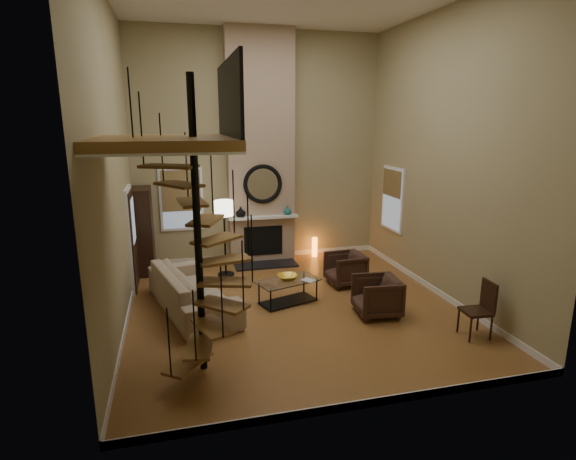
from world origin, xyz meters
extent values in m
cube|color=#AD7338|center=(0.00, 0.00, -0.01)|extent=(6.00, 6.50, 0.01)
cube|color=tan|center=(0.00, 3.25, 2.75)|extent=(6.00, 0.02, 5.50)
cube|color=tan|center=(0.00, -3.25, 2.75)|extent=(6.00, 0.02, 5.50)
cube|color=tan|center=(-3.00, 0.00, 2.75)|extent=(0.02, 6.50, 5.50)
cube|color=tan|center=(3.00, 0.00, 2.75)|extent=(0.02, 6.50, 5.50)
cube|color=white|center=(0.00, 3.24, 0.06)|extent=(6.00, 0.02, 0.12)
cube|color=white|center=(0.00, -3.24, 0.06)|extent=(6.00, 0.02, 0.12)
cube|color=white|center=(-2.99, 0.00, 0.06)|extent=(0.02, 6.50, 0.12)
cube|color=white|center=(2.99, 0.00, 0.06)|extent=(0.02, 6.50, 0.12)
cube|color=tan|center=(0.00, 3.06, 2.75)|extent=(1.60, 0.38, 5.50)
cube|color=black|center=(0.00, 2.57, 0.02)|extent=(1.50, 0.60, 0.04)
cube|color=black|center=(0.00, 2.86, 0.55)|extent=(0.95, 0.02, 0.72)
cube|color=white|center=(0.00, 2.78, 1.15)|extent=(1.70, 0.18, 0.06)
torus|color=black|center=(0.00, 2.84, 1.95)|extent=(0.94, 0.10, 0.94)
cylinder|color=white|center=(0.00, 2.85, 1.95)|extent=(0.80, 0.01, 0.80)
imported|color=black|center=(-0.55, 2.82, 1.30)|extent=(0.24, 0.24, 0.25)
imported|color=#1B5E5F|center=(0.60, 2.82, 1.28)|extent=(0.20, 0.20, 0.21)
cube|color=white|center=(-1.90, 3.23, 1.60)|extent=(1.02, 0.04, 1.52)
cube|color=#8C9EB2|center=(-1.90, 3.21, 1.60)|extent=(0.90, 0.01, 1.40)
cube|color=olive|center=(-1.90, 3.19, 1.81)|extent=(0.90, 0.01, 0.98)
cube|color=white|center=(2.98, 2.00, 1.60)|extent=(0.04, 1.02, 1.52)
cube|color=#8C9EB2|center=(2.96, 2.00, 1.60)|extent=(0.01, 0.90, 1.40)
cube|color=olive|center=(2.94, 2.00, 1.98)|extent=(0.01, 0.90, 0.63)
cube|color=white|center=(-2.97, 1.80, 1.05)|extent=(0.06, 1.05, 2.16)
cube|color=black|center=(-2.94, 1.80, 1.02)|extent=(0.05, 0.90, 2.05)
cube|color=#8C9EB2|center=(-2.90, 1.80, 1.45)|extent=(0.01, 0.60, 0.90)
cube|color=olive|center=(-2.15, -1.80, 3.18)|extent=(1.70, 2.20, 0.12)
cube|color=white|center=(-2.15, -1.80, 3.10)|extent=(1.70, 2.20, 0.03)
cube|color=black|center=(-1.33, -1.80, 3.71)|extent=(0.04, 2.20, 0.94)
cylinder|color=black|center=(-1.80, -1.80, 2.01)|extent=(0.10, 0.10, 4.02)
cube|color=olive|center=(-2.02, -2.08, 0.26)|extent=(0.71, 0.78, 0.04)
cylinder|color=black|center=(-2.24, -2.37, 0.73)|extent=(0.02, 0.02, 0.94)
cube|color=olive|center=(-1.86, -2.15, 0.52)|extent=(0.46, 0.77, 0.04)
cylinder|color=black|center=(-1.93, -2.51, 0.99)|extent=(0.02, 0.02, 0.94)
cube|color=olive|center=(-1.69, -2.14, 0.78)|extent=(0.55, 0.79, 0.04)
cylinder|color=black|center=(-1.58, -2.48, 1.25)|extent=(0.02, 0.02, 0.94)
cube|color=olive|center=(-1.54, -2.05, 1.04)|extent=(0.75, 0.74, 0.04)
cylinder|color=black|center=(-1.28, -2.30, 1.51)|extent=(0.02, 0.02, 0.94)
cube|color=olive|center=(-1.45, -1.90, 1.30)|extent=(0.79, 0.53, 0.04)
cylinder|color=black|center=(-1.11, -2.00, 1.77)|extent=(0.02, 0.02, 0.94)
cube|color=olive|center=(-1.45, -1.73, 1.56)|extent=(0.77, 0.48, 0.04)
cylinder|color=black|center=(-1.10, -1.65, 2.03)|extent=(0.02, 0.02, 0.94)
cube|color=olive|center=(-1.52, -1.57, 1.82)|extent=(0.77, 0.72, 0.04)
cylinder|color=black|center=(-1.25, -1.34, 2.29)|extent=(0.02, 0.02, 0.94)
cube|color=olive|center=(-1.67, -1.47, 2.08)|extent=(0.58, 0.79, 0.04)
cylinder|color=black|center=(-1.53, -1.13, 2.55)|extent=(0.02, 0.02, 0.94)
cube|color=olive|center=(-1.84, -1.44, 2.34)|extent=(0.41, 0.75, 0.04)
cylinder|color=black|center=(-1.88, -1.08, 2.81)|extent=(0.02, 0.02, 0.94)
cube|color=olive|center=(-2.00, -1.50, 2.60)|extent=(0.68, 0.79, 0.04)
cylinder|color=black|center=(-2.20, -1.20, 3.07)|extent=(0.02, 0.02, 0.94)
cube|color=olive|center=(-2.12, -1.63, 2.86)|extent=(0.80, 0.64, 0.04)
cylinder|color=black|center=(-2.44, -1.46, 3.33)|extent=(0.02, 0.02, 0.94)
cube|color=olive|center=(-2.16, -1.80, 3.12)|extent=(0.72, 0.34, 0.04)
cylinder|color=black|center=(-2.52, -1.80, 3.59)|extent=(0.02, 0.02, 0.94)
cube|color=black|center=(-2.79, 2.79, 0.95)|extent=(0.43, 0.91, 2.03)
imported|color=tan|center=(-1.86, 0.33, 0.40)|extent=(1.65, 2.79, 0.76)
imported|color=#3D261C|center=(1.45, 0.88, 0.35)|extent=(0.79, 0.77, 0.68)
imported|color=#3D261C|center=(1.44, -0.73, 0.35)|extent=(0.85, 0.83, 0.71)
cube|color=silver|center=(-0.04, 0.22, 0.44)|extent=(1.31, 0.94, 0.02)
cube|color=black|center=(-0.04, 0.22, 0.03)|extent=(1.19, 0.81, 0.01)
cylinder|color=black|center=(-0.47, -0.15, 0.22)|extent=(0.04, 0.04, 0.43)
cylinder|color=black|center=(0.52, 0.18, 0.22)|extent=(0.04, 0.04, 0.43)
cylinder|color=black|center=(-0.61, 0.27, 0.22)|extent=(0.04, 0.04, 0.43)
cylinder|color=black|center=(0.38, 0.59, 0.22)|extent=(0.04, 0.04, 0.43)
imported|color=gold|center=(-0.04, 0.27, 0.50)|extent=(0.39, 0.39, 0.10)
imported|color=gray|center=(0.31, 0.07, 0.46)|extent=(0.30, 0.32, 0.02)
cylinder|color=black|center=(-1.02, 2.13, 0.01)|extent=(0.38, 0.38, 0.03)
cylinder|color=black|center=(-1.02, 2.13, 0.80)|extent=(0.04, 0.04, 1.63)
cylinder|color=#F2E5C6|center=(-1.02, 2.13, 1.55)|extent=(0.42, 0.42, 0.34)
cylinder|color=orange|center=(1.37, 3.01, 0.25)|extent=(0.14, 0.14, 0.49)
cube|color=black|center=(2.54, -1.91, 0.44)|extent=(0.44, 0.44, 0.05)
cube|color=black|center=(2.74, -1.93, 0.70)|extent=(0.06, 0.39, 0.49)
cylinder|color=black|center=(2.35, -2.08, 0.21)|extent=(0.04, 0.04, 0.39)
cylinder|color=black|center=(2.70, -2.11, 0.21)|extent=(0.04, 0.04, 0.39)
cylinder|color=black|center=(2.37, -1.72, 0.21)|extent=(0.04, 0.04, 0.39)
cylinder|color=black|center=(2.73, -1.75, 0.21)|extent=(0.04, 0.04, 0.39)
camera|label=1|loc=(-2.08, -7.79, 3.46)|focal=28.50mm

